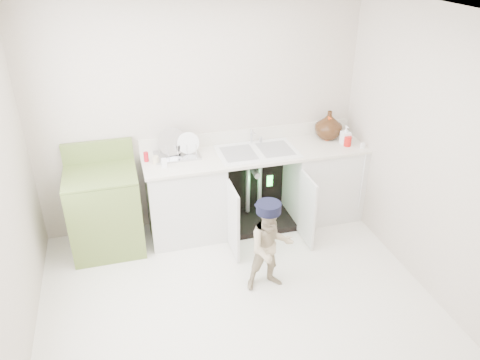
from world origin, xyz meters
The scene contains 5 objects.
ground centered at (0.00, 0.00, 0.00)m, with size 3.50×3.50×0.00m, color silver.
room_shell centered at (0.00, 0.00, 1.25)m, with size 6.00×5.50×1.26m.
counter_run centered at (0.58, 1.21, 0.47)m, with size 2.44×1.02×1.22m.
avocado_stove centered at (-1.09, 1.18, 0.45)m, with size 0.71×0.65×1.10m.
repair_worker centered at (0.35, 0.12, 0.46)m, with size 0.49×0.91×0.91m.
Camera 1 is at (-0.85, -3.14, 2.99)m, focal length 35.00 mm.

